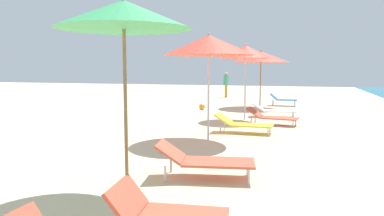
% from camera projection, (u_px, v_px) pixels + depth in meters
% --- Properties ---
extents(umbrella_third, '(1.88, 1.88, 2.78)m').
position_uv_depth(umbrella_third, '(124.00, 15.00, 4.93)').
color(umbrella_third, olive).
rests_on(umbrella_third, ground).
extents(lounger_third_shoreside, '(1.68, 0.91, 0.59)m').
position_uv_depth(lounger_third_shoreside, '(204.00, 159.00, 5.89)').
color(lounger_third_shoreside, '#D8593F').
rests_on(lounger_third_shoreside, ground).
extents(lounger_third_inland, '(1.25, 0.81, 0.62)m').
position_uv_depth(lounger_third_inland, '(165.00, 213.00, 3.68)').
color(lounger_third_inland, '#D8593F').
rests_on(lounger_third_inland, ground).
extents(umbrella_fourth, '(2.24, 2.24, 2.66)m').
position_uv_depth(umbrella_fourth, '(209.00, 45.00, 8.82)').
color(umbrella_fourth, silver).
rests_on(umbrella_fourth, ground).
extents(lounger_fourth_shoreside, '(1.60, 0.62, 0.53)m').
position_uv_depth(lounger_fourth_shoreside, '(243.00, 123.00, 10.03)').
color(lounger_fourth_shoreside, yellow).
rests_on(lounger_fourth_shoreside, ground).
extents(umbrella_fifth, '(1.81, 1.81, 2.63)m').
position_uv_depth(umbrella_fifth, '(246.00, 52.00, 12.39)').
color(umbrella_fifth, silver).
rests_on(umbrella_fifth, ground).
extents(lounger_fifth_shoreside, '(1.65, 0.80, 0.52)m').
position_uv_depth(lounger_fifth_shoreside, '(273.00, 110.00, 13.34)').
color(lounger_fifth_shoreside, white).
rests_on(lounger_fifth_shoreside, ground).
extents(lounger_fifth_inland, '(1.65, 0.79, 0.52)m').
position_uv_depth(lounger_fifth_inland, '(271.00, 116.00, 11.46)').
color(lounger_fifth_inland, '#D8593F').
rests_on(lounger_fifth_inland, ground).
extents(umbrella_farthest, '(2.53, 2.53, 2.60)m').
position_uv_depth(umbrella_farthest, '(261.00, 57.00, 16.29)').
color(umbrella_farthest, olive).
rests_on(umbrella_farthest, ground).
extents(lounger_farthest_shoreside, '(1.27, 0.60, 0.58)m').
position_uv_depth(lounger_farthest_shoreside, '(283.00, 99.00, 17.21)').
color(lounger_farthest_shoreside, blue).
rests_on(lounger_farthest_shoreside, ground).
extents(person_walking_near, '(0.25, 0.38, 1.56)m').
position_uv_depth(person_walking_near, '(226.00, 82.00, 22.00)').
color(person_walking_near, orange).
rests_on(person_walking_near, ground).
extents(beach_ball, '(0.26, 0.26, 0.26)m').
position_uv_depth(beach_ball, '(202.00, 107.00, 15.63)').
color(beach_ball, orange).
rests_on(beach_ball, ground).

